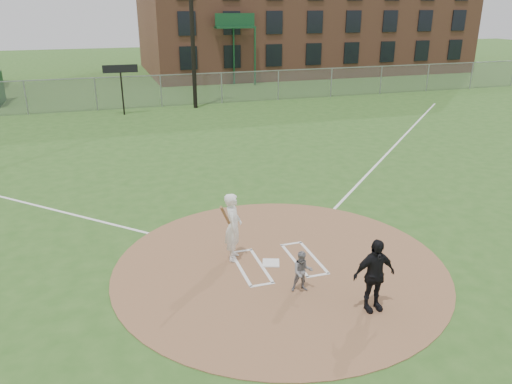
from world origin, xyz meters
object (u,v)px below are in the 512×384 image
object	(u,v)px
catcher	(302,272)
batter_at_plate	(233,227)
home_plate	(271,263)
umpire	(374,275)

from	to	relation	value
catcher	batter_at_plate	bearing A→B (deg)	130.10
home_plate	umpire	bearing A→B (deg)	-61.17
umpire	batter_at_plate	world-z (taller)	batter_at_plate
umpire	batter_at_plate	bearing A→B (deg)	125.23
catcher	umpire	xyz separation A→B (m)	(1.16, -1.14, 0.33)
catcher	batter_at_plate	world-z (taller)	batter_at_plate
home_plate	umpire	size ratio (longest dim) A/B	0.26
catcher	batter_at_plate	distance (m)	2.31
home_plate	batter_at_plate	xyz separation A→B (m)	(-0.84, 0.56, 0.89)
home_plate	batter_at_plate	world-z (taller)	batter_at_plate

